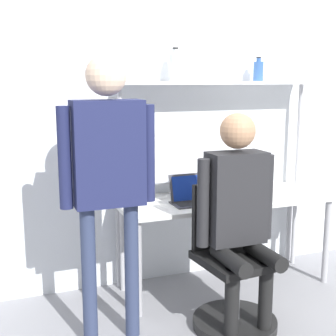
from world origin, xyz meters
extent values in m
plane|color=gray|center=(0.00, 0.00, 0.00)|extent=(12.00, 12.00, 0.00)
cube|color=silver|center=(0.00, 0.68, 1.35)|extent=(8.00, 0.06, 2.70)
cube|color=silver|center=(0.00, 0.33, 0.71)|extent=(1.70, 0.63, 0.03)
cylinder|color=#A5A5AA|center=(-0.79, 0.08, 0.35)|extent=(0.05, 0.05, 0.69)
cylinder|color=#A5A5AA|center=(0.79, 0.08, 0.35)|extent=(0.05, 0.05, 0.69)
cylinder|color=#A5A5AA|center=(-0.79, 0.59, 0.35)|extent=(0.05, 0.05, 0.69)
cylinder|color=#A5A5AA|center=(0.79, 0.59, 0.35)|extent=(0.05, 0.05, 0.69)
cube|color=white|center=(0.00, 0.51, 1.60)|extent=(1.62, 0.26, 0.02)
cylinder|color=#B2B2B7|center=(-0.79, 0.51, 0.81)|extent=(0.04, 0.04, 1.61)
cylinder|color=#B2B2B7|center=(0.79, 0.51, 0.81)|extent=(0.04, 0.04, 1.61)
cylinder|color=#B7B7BC|center=(-0.24, 0.50, 0.73)|extent=(0.20, 0.20, 0.01)
cylinder|color=#B7B7BC|center=(-0.24, 0.50, 0.79)|extent=(0.06, 0.06, 0.11)
cube|color=#B7B7BC|center=(-0.24, 0.50, 1.02)|extent=(0.62, 0.01, 0.39)
cube|color=silver|center=(-0.24, 0.50, 1.02)|extent=(0.60, 0.02, 0.36)
cube|color=#333338|center=(-0.31, 0.23, 0.73)|extent=(0.33, 0.21, 0.01)
cube|color=black|center=(-0.31, 0.22, 0.73)|extent=(0.28, 0.12, 0.00)
cube|color=#333338|center=(-0.31, 0.31, 0.83)|extent=(0.33, 0.07, 0.20)
cube|color=navy|center=(-0.31, 0.30, 0.83)|extent=(0.29, 0.06, 0.18)
cube|color=black|center=(-0.06, 0.27, 0.73)|extent=(0.07, 0.15, 0.01)
cube|color=black|center=(-0.06, 0.27, 0.73)|extent=(0.06, 0.13, 0.00)
cylinder|color=black|center=(-0.24, -0.29, 0.03)|extent=(0.56, 0.56, 0.06)
cylinder|color=#4C4C51|center=(-0.24, -0.29, 0.25)|extent=(0.06, 0.06, 0.39)
cube|color=black|center=(-0.24, -0.29, 0.47)|extent=(0.50, 0.50, 0.05)
cube|color=black|center=(-0.26, -0.08, 0.72)|extent=(0.42, 0.08, 0.45)
cylinder|color=black|center=(-0.36, -0.46, 0.25)|extent=(0.09, 0.09, 0.50)
cylinder|color=black|center=(-0.12, -0.46, 0.25)|extent=(0.09, 0.09, 0.50)
cylinder|color=black|center=(-0.36, -0.43, 0.54)|extent=(0.10, 0.38, 0.10)
cylinder|color=black|center=(-0.12, -0.43, 0.54)|extent=(0.10, 0.38, 0.10)
cube|color=#262628|center=(-0.24, -0.26, 0.88)|extent=(0.37, 0.20, 0.59)
cylinder|color=#262628|center=(-0.47, -0.26, 0.87)|extent=(0.08, 0.08, 0.56)
cylinder|color=#262628|center=(-0.01, -0.26, 0.87)|extent=(0.08, 0.08, 0.56)
sphere|color=tan|center=(-0.24, -0.26, 1.31)|extent=(0.23, 0.23, 0.23)
cylinder|color=#2D3856|center=(-1.17, -0.14, 0.44)|extent=(0.09, 0.09, 0.88)
cylinder|color=#2D3856|center=(-0.90, -0.14, 0.44)|extent=(0.09, 0.09, 0.88)
cube|color=#1E234C|center=(-1.04, -0.14, 1.20)|extent=(0.42, 0.20, 0.63)
cylinder|color=#1E234C|center=(-1.29, -0.14, 1.18)|extent=(0.08, 0.08, 0.59)
cylinder|color=#1E234C|center=(-0.78, -0.14, 1.18)|extent=(0.08, 0.08, 0.59)
sphere|color=beige|center=(-1.04, -0.14, 1.65)|extent=(0.24, 0.24, 0.24)
cylinder|color=silver|center=(-0.35, 0.51, 1.71)|extent=(0.09, 0.09, 0.20)
cylinder|color=silver|center=(-0.35, 0.51, 1.83)|extent=(0.04, 0.04, 0.04)
cylinder|color=black|center=(-0.35, 0.51, 1.86)|extent=(0.04, 0.04, 0.01)
cylinder|color=#335999|center=(0.37, 0.51, 1.69)|extent=(0.08, 0.08, 0.15)
cylinder|color=#335999|center=(0.37, 0.51, 1.78)|extent=(0.04, 0.04, 0.03)
cylinder|color=black|center=(0.37, 0.51, 1.80)|extent=(0.04, 0.04, 0.01)
camera|label=1|loc=(-1.67, -2.82, 1.62)|focal=50.00mm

